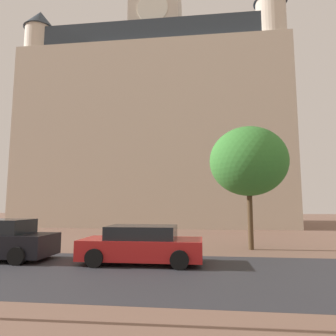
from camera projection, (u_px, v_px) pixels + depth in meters
The scene contains 5 objects.
ground_plane at pixel (163, 271), 9.70m from camera, with size 120.00×120.00×0.00m, color brown.
street_asphalt_strip at pixel (161, 273), 9.44m from camera, with size 120.00×6.41×0.00m, color #2D2D33.
landmark_building at pixel (158, 131), 34.82m from camera, with size 26.86×15.60×32.60m.
car_red at pixel (142, 245), 11.01m from camera, with size 4.44×2.11×1.36m.
tree_curb_far at pixel (248, 161), 14.76m from camera, with size 3.82×3.82×5.99m.
Camera 1 is at (1.35, 0.06, 2.15)m, focal length 31.85 mm.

